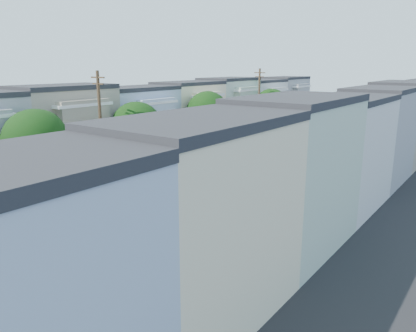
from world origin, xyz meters
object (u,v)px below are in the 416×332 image
tree_d (207,113)px  parked_right_a (105,262)px  tree_far_r (364,126)px  fedex_truck (252,160)px  lead_sedan (292,160)px  utility_pole_near (101,132)px  parked_right_b (169,232)px  parked_left_d (191,165)px  parked_right_c (307,165)px  parked_left_c (105,191)px  parked_right_d (341,149)px  utility_pole_far (259,107)px  tree_e (270,106)px  tree_c (136,128)px  tree_b (35,142)px

tree_d → parked_right_a: size_ratio=1.69×
tree_far_r → fedex_truck: bearing=-108.2°
lead_sedan → parked_right_a: 27.49m
utility_pole_near → parked_right_b: (11.20, -4.20, -4.52)m
parked_right_a → parked_right_b: bearing=84.3°
tree_d → parked_left_d: bearing=-73.2°
utility_pole_near → parked_right_c: 20.52m
parked_left_c → parked_right_d: 29.42m
utility_pole_far → parked_right_d: 12.07m
parked_left_c → parked_right_b: parked_right_b is taller
tree_e → parked_right_c: size_ratio=1.68×
tree_far_r → tree_c: bearing=-118.6°
tree_b → utility_pole_near: 5.86m
tree_d → parked_left_c: bearing=-84.9°
fedex_truck → tree_c: bearing=-130.2°
tree_c → parked_left_d: (1.40, 6.00, -4.42)m
tree_far_r → lead_sedan: bearing=-114.5°
lead_sedan → parked_left_d: bearing=-124.6°
utility_pole_near → fedex_truck: 14.22m
tree_d → parked_right_d: tree_d is taller
lead_sedan → parked_right_a: (2.48, -27.38, 0.03)m
parked_left_c → parked_left_d: bearing=85.5°
tree_c → parked_right_c: tree_c is taller
parked_right_b → parked_right_d: size_ratio=1.09×
parked_right_b → tree_b: bearing=-167.9°
utility_pole_far → parked_left_c: (1.40, -27.08, -4.54)m
tree_e → utility_pole_near: (0.00, -29.26, 0.08)m
utility_pole_near → parked_right_a: (11.20, -9.11, -4.51)m
utility_pole_far → parked_right_b: size_ratio=2.22×
tree_d → utility_pole_near: size_ratio=0.78×
lead_sedan → parked_right_b: bearing=-77.0°
parked_left_d → parked_right_a: 21.41m
fedex_truck → utility_pole_far: bearing=123.3°
fedex_truck → parked_right_b: bearing=-71.9°
tree_d → parked_right_d: (11.20, 12.10, -4.76)m
tree_b → utility_pole_far: bearing=90.0°
tree_e → parked_left_c: (1.40, -30.34, -4.45)m
lead_sedan → parked_right_a: parked_right_a is taller
tree_e → tree_far_r: size_ratio=1.45×
tree_c → utility_pole_near: size_ratio=0.74×
parked_right_a → utility_pole_near: bearing=135.2°
utility_pole_near → lead_sedan: (8.72, 18.27, -4.54)m
tree_c → fedex_truck: tree_c is taller
lead_sedan → parked_right_c: bearing=-27.0°
tree_far_r → utility_pole_far: bearing=-170.9°
parked_left_c → parked_left_d: 11.00m
parked_left_d → parked_right_d: parked_right_d is taller
parked_left_d → tree_far_r: bearing=57.2°
utility_pole_near → parked_right_c: size_ratio=2.25×
parked_right_a → parked_right_b: size_ratio=1.03×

